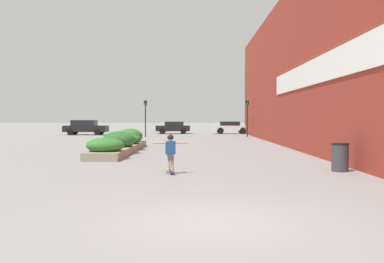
{
  "coord_description": "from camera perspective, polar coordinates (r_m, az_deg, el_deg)",
  "views": [
    {
      "loc": [
        -0.29,
        -7.47,
        1.83
      ],
      "look_at": [
        -0.46,
        11.88,
        1.21
      ],
      "focal_mm": 40.0,
      "sensor_mm": 36.0,
      "label": 1
    }
  ],
  "objects": [
    {
      "name": "ground_plane",
      "position": [
        7.7,
        2.67,
        -11.95
      ],
      "size": [
        300.0,
        300.0,
        0.0
      ],
      "primitive_type": "plane",
      "color": "gray"
    },
    {
      "name": "traffic_light_left",
      "position": [
        41.13,
        -6.24,
        2.6
      ],
      "size": [
        0.28,
        0.3,
        3.5
      ],
      "color": "black",
      "rests_on": "ground_plane"
    },
    {
      "name": "planter_box",
      "position": [
        23.36,
        -9.37,
        -1.55
      ],
      "size": [
        1.79,
        10.29,
        1.18
      ],
      "color": "gray",
      "rests_on": "ground_plane"
    },
    {
      "name": "traffic_light_right",
      "position": [
        41.46,
        7.37,
        2.6
      ],
      "size": [
        0.28,
        0.3,
        3.51
      ],
      "color": "black",
      "rests_on": "ground_plane"
    },
    {
      "name": "skateboard",
      "position": [
        14.01,
        -2.89,
        -5.39
      ],
      "size": [
        0.34,
        0.71,
        0.1
      ],
      "rotation": [
        0.0,
        0.0,
        0.25
      ],
      "color": "navy",
      "rests_on": "ground_plane"
    },
    {
      "name": "car_leftmost",
      "position": [
        49.03,
        -2.49,
        0.57
      ],
      "size": [
        3.86,
        1.98,
        1.4
      ],
      "rotation": [
        0.0,
        0.0,
        1.57
      ],
      "color": "black",
      "rests_on": "ground_plane"
    },
    {
      "name": "building_wall_right",
      "position": [
        27.4,
        13.11,
        8.19
      ],
      "size": [
        0.67,
        44.84,
        9.79
      ],
      "color": "maroon",
      "rests_on": "ground_plane"
    },
    {
      "name": "car_center_left",
      "position": [
        49.69,
        15.08,
        0.56
      ],
      "size": [
        4.51,
        2.01,
        1.48
      ],
      "rotation": [
        0.0,
        0.0,
        1.57
      ],
      "color": "navy",
      "rests_on": "ground_plane"
    },
    {
      "name": "car_center_right",
      "position": [
        47.14,
        -14.02,
        0.57
      ],
      "size": [
        4.59,
        1.97,
        1.59
      ],
      "rotation": [
        0.0,
        0.0,
        -1.57
      ],
      "color": "black",
      "rests_on": "ground_plane"
    },
    {
      "name": "trash_bin",
      "position": [
        15.47,
        19.14,
        -3.25
      ],
      "size": [
        0.59,
        0.59,
        0.97
      ],
      "color": "#38383D",
      "rests_on": "ground_plane"
    },
    {
      "name": "car_rightmost",
      "position": [
        49.23,
        5.18,
        0.59
      ],
      "size": [
        4.06,
        1.87,
        1.41
      ],
      "rotation": [
        0.0,
        0.0,
        -1.57
      ],
      "color": "silver",
      "rests_on": "ground_plane"
    },
    {
      "name": "skateboarder",
      "position": [
        13.93,
        -2.89,
        -2.32
      ],
      "size": [
        1.1,
        0.35,
        1.2
      ],
      "rotation": [
        0.0,
        0.0,
        0.25
      ],
      "color": "tan",
      "rests_on": "skateboard"
    }
  ]
}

